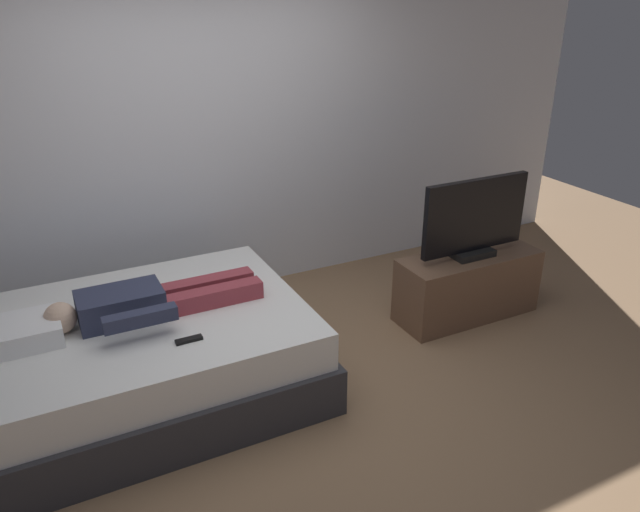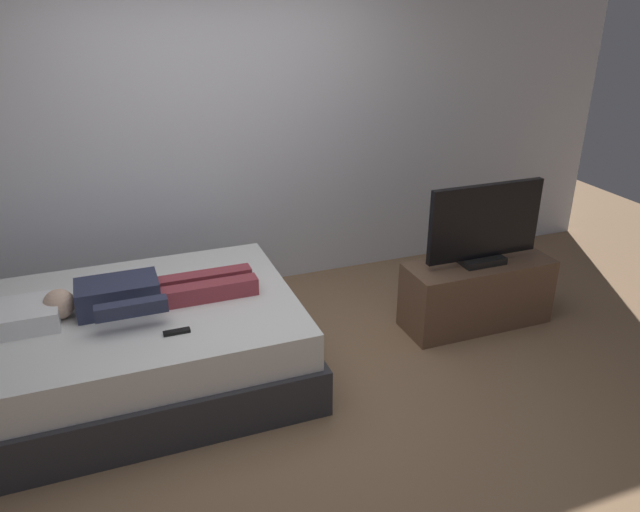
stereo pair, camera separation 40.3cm
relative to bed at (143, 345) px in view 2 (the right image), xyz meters
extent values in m
plane|color=#8C6B4C|center=(0.79, -0.53, -0.26)|extent=(10.00, 10.00, 0.00)
cube|color=silver|center=(1.19, 1.20, 1.14)|extent=(6.40, 0.10, 2.80)
cube|color=#333338|center=(0.00, 0.00, -0.11)|extent=(1.98, 1.51, 0.30)
cube|color=white|center=(0.00, 0.00, 0.16)|extent=(1.90, 1.43, 0.24)
cube|color=white|center=(-0.67, 0.00, 0.34)|extent=(0.48, 0.34, 0.12)
cube|color=#2D334C|center=(-0.10, 0.02, 0.37)|extent=(0.48, 0.28, 0.18)
sphere|color=beige|center=(-0.43, 0.02, 0.37)|extent=(0.18, 0.18, 0.18)
cube|color=#993842|center=(0.44, -0.06, 0.33)|extent=(0.60, 0.11, 0.11)
cube|color=#993842|center=(0.44, 0.10, 0.33)|extent=(0.60, 0.11, 0.11)
cube|color=#2D334C|center=(-0.04, -0.26, 0.41)|extent=(0.40, 0.08, 0.08)
cube|color=black|center=(0.18, -0.40, 0.29)|extent=(0.15, 0.04, 0.02)
cube|color=brown|center=(2.39, -0.12, -0.01)|extent=(1.10, 0.40, 0.50)
cube|color=black|center=(2.39, -0.12, 0.26)|extent=(0.32, 0.20, 0.05)
cube|color=black|center=(2.39, -0.12, 0.56)|extent=(0.88, 0.05, 0.54)
camera|label=1|loc=(-0.48, -3.29, 2.07)|focal=34.14mm
camera|label=2|loc=(-0.11, -3.45, 2.07)|focal=34.14mm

